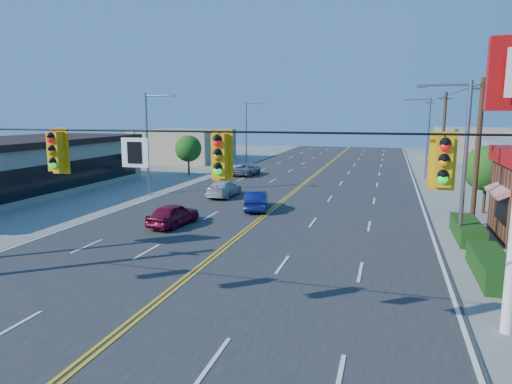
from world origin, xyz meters
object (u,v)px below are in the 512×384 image
(car_silver, at_px, (246,170))
(car_blue, at_px, (256,201))
(car_magenta, at_px, (173,215))
(signal_span, at_px, (92,173))
(car_white, at_px, (224,189))

(car_silver, bearing_deg, car_blue, 113.12)
(car_magenta, height_order, car_silver, car_magenta)
(signal_span, distance_m, car_white, 23.51)
(car_magenta, xyz_separation_m, car_white, (-0.47, 9.66, -0.03))
(signal_span, bearing_deg, car_silver, 100.98)
(car_magenta, xyz_separation_m, car_silver, (-2.54, 21.96, -0.03))
(signal_span, height_order, car_blue, signal_span)
(signal_span, relative_size, car_silver, 5.43)
(signal_span, xyz_separation_m, car_blue, (-0.88, 18.56, -4.24))
(signal_span, height_order, car_white, signal_span)
(car_magenta, bearing_deg, car_blue, -114.78)
(car_white, distance_m, car_silver, 12.47)
(car_magenta, height_order, car_white, car_magenta)
(car_silver, bearing_deg, car_magenta, 99.91)
(car_white, bearing_deg, signal_span, 101.66)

